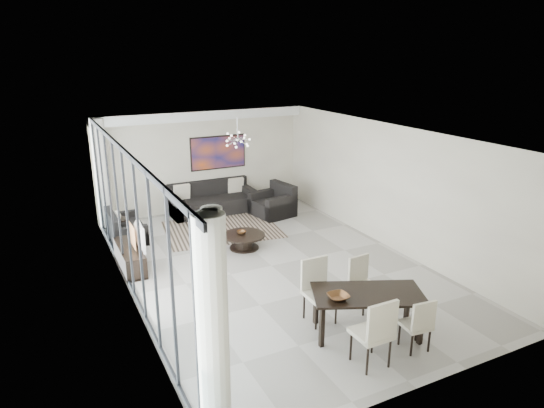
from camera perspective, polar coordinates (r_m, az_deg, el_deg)
room_shell at (r=10.31m, az=2.24°, el=0.55°), size 6.00×9.00×2.90m
window_wall at (r=9.25m, az=-16.10°, el=-2.05°), size 0.37×8.95×2.90m
soffit at (r=13.73m, az=-8.23°, el=10.29°), size 5.98×0.40×0.26m
painting at (r=14.24m, az=-6.34°, el=6.04°), size 1.68×0.04×0.98m
chandelier at (r=12.23m, az=-4.07°, el=7.56°), size 0.66×0.66×0.71m
rug at (r=12.78m, az=-5.91°, el=-2.97°), size 3.15×2.57×0.01m
coffee_table at (r=11.48m, az=-3.31°, el=-4.30°), size 1.00×1.00×0.35m
bowl_coffee at (r=11.46m, az=-3.63°, el=-3.34°), size 0.25×0.25×0.07m
sofa_main at (r=14.08m, az=-7.05°, el=0.20°), size 2.42×0.99×0.88m
loveseat at (r=12.54m, az=-16.93°, el=-2.92°), size 0.80×1.41×0.71m
armchair at (r=13.74m, az=0.19°, el=-0.08°), size 1.17×1.21×0.88m
side_table at (r=12.46m, az=-17.45°, el=-2.44°), size 0.41×0.41×0.56m
tv_console at (r=10.89m, az=-16.38°, el=-6.04°), size 0.43×1.51×0.47m
television at (r=10.66m, az=-15.70°, el=-3.54°), size 0.20×0.96×0.55m
dining_table at (r=8.13m, az=11.19°, el=-10.76°), size 1.98×1.53×0.74m
dining_chair_sw at (r=7.34m, az=12.19°, el=-14.20°), size 0.51×0.51×1.12m
dining_chair_se at (r=7.94m, az=16.93°, el=-13.15°), size 0.45×0.45×0.89m
dining_chair_nw at (r=8.44m, az=5.34°, el=-9.48°), size 0.51×0.51×1.10m
dining_chair_ne at (r=8.95m, az=10.50°, el=-8.65°), size 0.49×0.49×0.97m
bowl_dining at (r=7.80m, az=7.80°, el=-10.78°), size 0.34×0.34×0.08m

